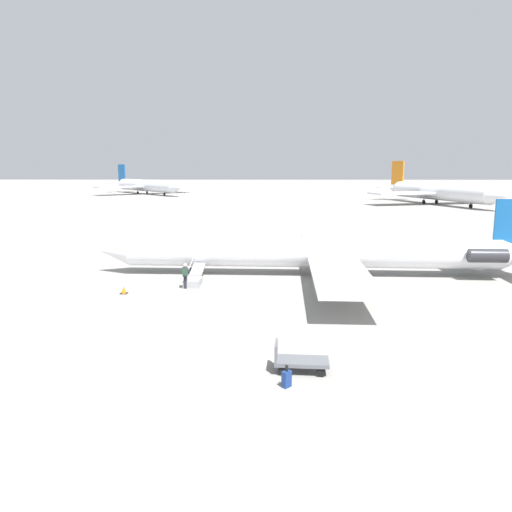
{
  "coord_description": "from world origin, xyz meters",
  "views": [
    {
      "loc": [
        3.59,
        37.96,
        8.24
      ],
      "look_at": [
        4.3,
        0.58,
        1.57
      ],
      "focal_mm": 35.0,
      "sensor_mm": 36.0,
      "label": 1
    }
  ],
  "objects_px": {
    "airplane_far_center": "(146,185)",
    "passenger": "(185,274)",
    "airplane_main": "(324,253)",
    "airplane_far_right": "(437,191)",
    "boarding_stairs": "(194,279)",
    "suitcase": "(287,379)",
    "luggage_cart": "(299,361)"
  },
  "relations": [
    {
      "from": "boarding_stairs",
      "to": "luggage_cart",
      "type": "distance_m",
      "value": 16.63
    },
    {
      "from": "boarding_stairs",
      "to": "luggage_cart",
      "type": "xyz_separation_m",
      "value": [
        -6.47,
        15.32,
        0.1
      ]
    },
    {
      "from": "airplane_far_right",
      "to": "airplane_far_center",
      "type": "distance_m",
      "value": 86.38
    },
    {
      "from": "passenger",
      "to": "suitcase",
      "type": "distance_m",
      "value": 16.81
    },
    {
      "from": "boarding_stairs",
      "to": "passenger",
      "type": "distance_m",
      "value": 1.45
    },
    {
      "from": "boarding_stairs",
      "to": "suitcase",
      "type": "bearing_deg",
      "value": -158.45
    },
    {
      "from": "airplane_far_center",
      "to": "boarding_stairs",
      "type": "bearing_deg",
      "value": -25.56
    },
    {
      "from": "boarding_stairs",
      "to": "suitcase",
      "type": "relative_size",
      "value": 4.6
    },
    {
      "from": "suitcase",
      "to": "luggage_cart",
      "type": "bearing_deg",
      "value": -110.47
    },
    {
      "from": "airplane_far_center",
      "to": "airplane_far_right",
      "type": "bearing_deg",
      "value": 20.37
    },
    {
      "from": "airplane_main",
      "to": "airplane_far_center",
      "type": "relative_size",
      "value": 0.99
    },
    {
      "from": "airplane_main",
      "to": "boarding_stairs",
      "type": "xyz_separation_m",
      "value": [
        9.6,
        3.32,
        -1.41
      ]
    },
    {
      "from": "airplane_far_center",
      "to": "suitcase",
      "type": "relative_size",
      "value": 39.06
    },
    {
      "from": "airplane_far_right",
      "to": "airplane_far_center",
      "type": "relative_size",
      "value": 1.17
    },
    {
      "from": "airplane_far_right",
      "to": "passenger",
      "type": "distance_m",
      "value": 90.72
    },
    {
      "from": "airplane_main",
      "to": "luggage_cart",
      "type": "relative_size",
      "value": 14.97
    },
    {
      "from": "luggage_cart",
      "to": "suitcase",
      "type": "bearing_deg",
      "value": 73.48
    },
    {
      "from": "passenger",
      "to": "suitcase",
      "type": "bearing_deg",
      "value": -155.74
    },
    {
      "from": "airplane_far_center",
      "to": "luggage_cart",
      "type": "xyz_separation_m",
      "value": [
        -38.46,
        135.6,
        -2.27
      ]
    },
    {
      "from": "airplane_main",
      "to": "luggage_cart",
      "type": "distance_m",
      "value": 18.94
    },
    {
      "from": "airplane_far_center",
      "to": "luggage_cart",
      "type": "height_order",
      "value": "airplane_far_center"
    },
    {
      "from": "airplane_far_right",
      "to": "airplane_main",
      "type": "bearing_deg",
      "value": -41.45
    },
    {
      "from": "airplane_far_center",
      "to": "passenger",
      "type": "xyz_separation_m",
      "value": [
        -31.58,
        121.52,
        -1.72
      ]
    },
    {
      "from": "airplane_main",
      "to": "luggage_cart",
      "type": "xyz_separation_m",
      "value": [
        3.12,
        18.64,
        -1.3
      ]
    },
    {
      "from": "passenger",
      "to": "airplane_far_right",
      "type": "bearing_deg",
      "value": -26.78
    },
    {
      "from": "airplane_main",
      "to": "airplane_far_right",
      "type": "distance_m",
      "value": 82.15
    },
    {
      "from": "airplane_main",
      "to": "boarding_stairs",
      "type": "bearing_deg",
      "value": 21.2
    },
    {
      "from": "airplane_main",
      "to": "boarding_stairs",
      "type": "distance_m",
      "value": 10.25
    },
    {
      "from": "airplane_far_right",
      "to": "passenger",
      "type": "relative_size",
      "value": 23.07
    },
    {
      "from": "airplane_far_center",
      "to": "passenger",
      "type": "relative_size",
      "value": 19.76
    },
    {
      "from": "luggage_cart",
      "to": "passenger",
      "type": "bearing_deg",
      "value": -60.02
    },
    {
      "from": "airplane_far_right",
      "to": "suitcase",
      "type": "height_order",
      "value": "airplane_far_right"
    }
  ]
}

